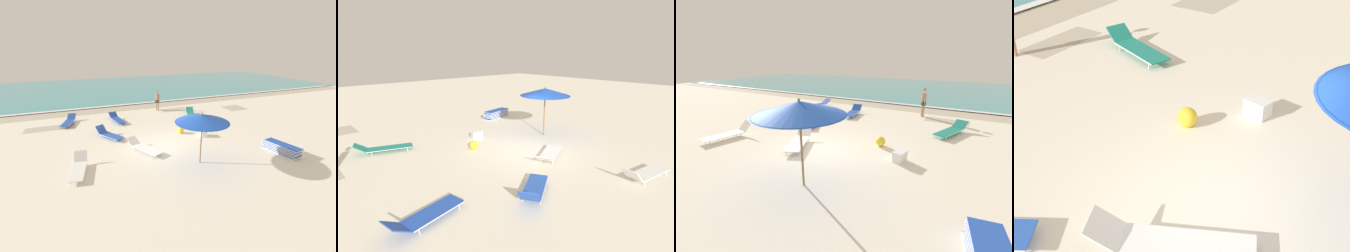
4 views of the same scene
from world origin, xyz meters
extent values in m
cube|color=silver|center=(0.00, 0.00, -0.08)|extent=(60.00, 60.00, 0.16)
cube|color=#B8AE96|center=(0.00, 9.30, 0.00)|extent=(57.00, 2.20, 0.00)
cube|color=#B8AE96|center=(-6.12, 5.82, 0.00)|extent=(3.14, 1.08, 0.00)
cube|color=#B8AE96|center=(3.62, 7.01, 0.00)|extent=(2.30, 1.01, 0.00)
cube|color=#B8AE96|center=(8.93, 5.50, 0.00)|extent=(1.84, 1.70, 0.00)
cube|color=teal|center=(0.00, 20.07, 0.03)|extent=(60.00, 19.86, 0.06)
cube|color=white|center=(0.00, 10.19, 0.06)|extent=(56.00, 0.44, 0.01)
cylinder|color=olive|center=(0.97, -2.20, 1.12)|extent=(0.06, 0.06, 2.24)
cone|color=blue|center=(0.97, -2.20, 2.24)|extent=(2.48, 2.48, 0.37)
cylinder|color=#163D95|center=(0.97, -2.20, 2.07)|extent=(2.41, 2.41, 0.01)
sphere|color=olive|center=(0.97, -2.20, 2.45)|extent=(0.07, 0.07, 0.07)
cube|color=blue|center=(5.46, -2.81, 0.06)|extent=(0.90, 1.88, 0.03)
cube|color=silver|center=(5.46, -2.81, 0.03)|extent=(0.92, 1.91, 0.04)
cube|color=blue|center=(5.47, -2.90, 0.14)|extent=(0.90, 1.88, 0.03)
cube|color=silver|center=(5.47, -2.90, 0.11)|extent=(0.92, 1.91, 0.04)
cube|color=blue|center=(5.46, -2.85, 0.23)|extent=(0.90, 1.88, 0.03)
cube|color=silver|center=(5.46, -2.85, 0.20)|extent=(0.92, 1.91, 0.04)
cube|color=blue|center=(5.46, -2.85, 0.31)|extent=(0.90, 1.88, 0.03)
cube|color=silver|center=(5.46, -2.85, 0.28)|extent=(0.92, 1.91, 0.04)
cube|color=blue|center=(5.46, -2.82, 0.40)|extent=(0.90, 1.88, 0.03)
cube|color=silver|center=(5.46, -2.82, 0.37)|extent=(0.92, 1.91, 0.04)
cube|color=blue|center=(5.47, -2.90, 0.48)|extent=(0.90, 1.88, 0.03)
cube|color=silver|center=(5.47, -2.90, 0.45)|extent=(0.92, 1.91, 0.04)
cube|color=blue|center=(-1.57, 5.34, 0.17)|extent=(0.88, 1.71, 0.03)
cylinder|color=silver|center=(-1.87, 5.28, 0.17)|extent=(0.32, 1.61, 0.03)
cylinder|color=silver|center=(-1.28, 5.39, 0.17)|extent=(0.32, 1.61, 0.03)
cube|color=blue|center=(-1.76, 6.36, 0.33)|extent=(0.65, 0.57, 0.33)
cylinder|color=silver|center=(-1.71, 4.67, 0.08)|extent=(0.03, 0.03, 0.16)
cylinder|color=silver|center=(-1.20, 4.76, 0.08)|extent=(0.03, 0.03, 0.16)
cylinder|color=silver|center=(-1.94, 5.92, 0.08)|extent=(0.03, 0.03, 0.16)
cylinder|color=silver|center=(-1.43, 6.01, 0.08)|extent=(0.03, 0.03, 0.16)
cube|color=white|center=(-4.49, -1.16, 0.17)|extent=(0.88, 1.77, 0.03)
cylinder|color=silver|center=(-4.78, -1.11, 0.17)|extent=(0.31, 1.68, 0.03)
cylinder|color=silver|center=(-4.19, -1.21, 0.17)|extent=(0.31, 1.68, 0.03)
cube|color=white|center=(-4.31, -0.14, 0.38)|extent=(0.63, 0.49, 0.42)
cylinder|color=silver|center=(-4.85, -1.77, 0.08)|extent=(0.03, 0.03, 0.16)
cylinder|color=silver|center=(-4.35, -1.86, 0.08)|extent=(0.03, 0.03, 0.16)
cylinder|color=silver|center=(-4.63, -0.47, 0.08)|extent=(0.03, 0.03, 0.16)
cylinder|color=silver|center=(-4.13, -0.55, 0.08)|extent=(0.03, 0.03, 0.16)
cube|color=#1E8475|center=(4.00, 4.46, 0.17)|extent=(1.18, 1.89, 0.03)
cylinder|color=silver|center=(3.71, 4.57, 0.17)|extent=(0.65, 1.69, 0.03)
cylinder|color=silver|center=(4.28, 4.36, 0.17)|extent=(0.65, 1.69, 0.03)
cube|color=#1E8475|center=(4.38, 5.52, 0.33)|extent=(0.71, 0.65, 0.33)
cylinder|color=silver|center=(3.51, 3.89, 0.08)|extent=(0.03, 0.03, 0.16)
cylinder|color=silver|center=(3.99, 3.72, 0.08)|extent=(0.03, 0.03, 0.16)
cylinder|color=silver|center=(4.00, 5.20, 0.08)|extent=(0.03, 0.03, 0.16)
cylinder|color=silver|center=(4.48, 5.03, 0.08)|extent=(0.03, 0.03, 0.16)
cube|color=blue|center=(-4.99, 6.09, 0.17)|extent=(1.02, 1.80, 0.03)
cylinder|color=silver|center=(-5.28, 6.16, 0.17)|extent=(0.47, 1.66, 0.03)
cylinder|color=silver|center=(-4.70, 6.01, 0.17)|extent=(0.47, 1.66, 0.03)
cube|color=blue|center=(-4.71, 7.13, 0.33)|extent=(0.68, 0.61, 0.33)
cylinder|color=silver|center=(-5.41, 5.51, 0.08)|extent=(0.03, 0.03, 0.16)
cylinder|color=silver|center=(-4.92, 5.38, 0.08)|extent=(0.03, 0.03, 0.16)
cylinder|color=silver|center=(-5.07, 6.79, 0.08)|extent=(0.03, 0.03, 0.16)
cylinder|color=silver|center=(-4.58, 6.66, 0.08)|extent=(0.03, 0.03, 0.16)
cube|color=white|center=(-1.06, -0.17, 0.17)|extent=(1.32, 1.89, 0.03)
cylinder|color=silver|center=(-1.33, -0.30, 0.17)|extent=(0.81, 1.65, 0.03)
cylinder|color=silver|center=(-0.78, -0.04, 0.17)|extent=(0.81, 1.65, 0.03)
cube|color=white|center=(-1.55, 0.85, 0.33)|extent=(0.72, 0.68, 0.33)
cylinder|color=silver|center=(-0.98, -0.91, 0.08)|extent=(0.03, 0.03, 0.16)
cylinder|color=silver|center=(-0.52, -0.69, 0.08)|extent=(0.03, 0.03, 0.16)
cylinder|color=silver|center=(-1.59, 0.36, 0.08)|extent=(0.03, 0.03, 0.16)
cylinder|color=silver|center=(-1.13, 0.58, 0.08)|extent=(0.03, 0.03, 0.16)
cube|color=blue|center=(-2.49, 2.43, 0.17)|extent=(1.35, 1.69, 0.03)
cylinder|color=silver|center=(-2.75, 2.28, 0.17)|extent=(0.86, 1.40, 0.03)
cylinder|color=silver|center=(-2.23, 2.59, 0.17)|extent=(0.86, 1.40, 0.03)
cube|color=blue|center=(-3.00, 3.27, 0.39)|extent=(0.68, 0.61, 0.45)
cylinder|color=silver|center=(-2.38, 1.76, 0.08)|extent=(0.03, 0.03, 0.16)
cylinder|color=silver|center=(-1.95, 2.02, 0.08)|extent=(0.03, 0.03, 0.16)
cylinder|color=silver|center=(-3.03, 2.84, 0.08)|extent=(0.03, 0.03, 0.16)
cylinder|color=silver|center=(-2.60, 3.10, 0.08)|extent=(0.03, 0.03, 0.16)
cylinder|color=#A37A5B|center=(2.25, 7.27, 0.45)|extent=(0.11, 0.11, 0.90)
cylinder|color=#A37A5B|center=(2.15, 7.44, 0.45)|extent=(0.11, 0.11, 0.90)
cube|color=black|center=(2.20, 7.36, 0.82)|extent=(0.31, 0.35, 0.24)
cylinder|color=#A37A5B|center=(2.20, 7.36, 1.18)|extent=(0.27, 0.27, 0.55)
cylinder|color=#A37A5B|center=(2.29, 7.20, 1.17)|extent=(0.08, 0.08, 0.55)
cylinder|color=#A37A5B|center=(2.10, 7.52, 1.17)|extent=(0.08, 0.08, 0.55)
sphere|color=#A37A5B|center=(2.20, 7.36, 1.66)|extent=(0.21, 0.21, 0.21)
sphere|color=yellow|center=(1.76, 1.65, 0.20)|extent=(0.40, 0.40, 0.40)
cube|color=white|center=(2.86, 0.67, 0.16)|extent=(0.43, 0.54, 0.32)
cube|color=white|center=(2.86, 0.67, 0.35)|extent=(0.44, 0.56, 0.05)
camera|label=1|loc=(-4.06, -10.51, 5.29)|focal=24.00mm
camera|label=2|loc=(-7.18, 7.99, 4.16)|focal=28.00mm
camera|label=3|loc=(4.81, -6.46, 3.49)|focal=24.00mm
camera|label=4|loc=(-4.87, -2.55, 4.82)|focal=50.00mm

